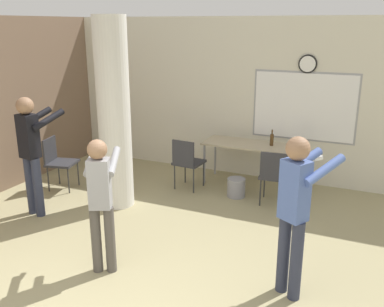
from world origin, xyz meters
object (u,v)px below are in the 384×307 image
Objects in this scene: chair_by_left_wall at (58,159)px; bottle_on_table at (272,139)px; person_playing_front at (101,196)px; folding_table at (249,147)px; person_watching_back at (31,147)px; chair_table_right at (274,173)px; chair_table_left at (187,160)px; person_playing_side at (296,205)px.

bottle_on_table is at bearing 25.22° from chair_by_left_wall.
chair_by_left_wall is 0.57× the size of person_playing_front.
chair_by_left_wall is at bearing -152.52° from folding_table.
person_watching_back reaches higher than folding_table.
chair_by_left_wall is at bearing -167.08° from chair_table_right.
chair_by_left_wall and chair_table_left have the same top height.
person_playing_front reaches higher than folding_table.
chair_table_right is 0.57× the size of person_playing_front.
chair_table_right is 1.00× the size of chair_table_left.
folding_table is 1.75× the size of chair_by_left_wall.
bottle_on_table is 0.31× the size of chair_table_left.
folding_table is 1.75× the size of chair_table_left.
chair_table_right is (0.62, -0.68, -0.17)m from folding_table.
person_playing_front reaches higher than chair_table_left.
chair_table_right is 3.55m from person_watching_back.
person_watching_back is (-3.07, -1.73, 0.50)m from chair_table_right.
person_playing_side is (1.33, -2.85, 0.31)m from folding_table.
person_watching_back is at bearing -135.42° from folding_table.
chair_by_left_wall reaches higher than folding_table.
bottle_on_table is 0.31× the size of chair_by_left_wall.
chair_table_left reaches higher than folding_table.
person_playing_front is at bearing -25.40° from person_watching_back.
folding_table is at bearing 36.41° from chair_table_left.
person_playing_front is at bearing -101.65° from folding_table.
person_watching_back reaches higher than chair_table_right.
person_playing_side is (2.19, -2.21, 0.48)m from chair_table_left.
person_watching_back is at bearing -139.08° from bottle_on_table.
bottle_on_table reaches higher than chair_table_left.
person_playing_front is (1.78, -0.84, -0.11)m from person_watching_back.
chair_table_right is 0.50× the size of person_watching_back.
chair_table_left is (-0.86, -0.63, -0.17)m from folding_table.
chair_by_left_wall is 1.00× the size of chair_table_left.
person_watching_back is (-2.83, -2.45, 0.18)m from bottle_on_table.
bottle_on_table is 1.45m from chair_table_left.
person_playing_side is at bearing -45.35° from chair_table_left.
bottle_on_table is 0.16× the size of person_playing_side.
person_watching_back is (0.39, -0.93, 0.50)m from chair_by_left_wall.
chair_table_right is at bearing -47.92° from folding_table.
person_watching_back reaches higher than bottle_on_table.
person_playing_side is (3.77, -0.43, -0.03)m from person_watching_back.
person_playing_front reaches higher than chair_by_left_wall.
bottle_on_table is 0.16× the size of person_watching_back.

